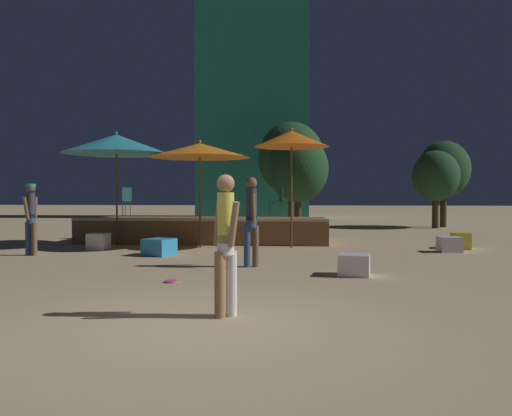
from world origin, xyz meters
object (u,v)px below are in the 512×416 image
object	(u,v)px
person_2	(226,240)
background_tree_2	(444,170)
patio_umbrella_1	(292,139)
bistro_chair_0	(125,198)
patio_umbrella_2	(200,150)
background_tree_3	(298,169)
cube_seat_2	(449,244)
cube_seat_4	(354,265)
person_1	(251,217)
background_tree_1	(291,158)
cube_seat_3	(159,247)
person_0	(31,215)
patio_umbrella_0	(116,144)
cube_seat_1	(461,241)
background_tree_0	(436,176)
bistro_chair_1	(279,199)
frisbee_disc	(171,281)
cube_seat_0	(98,242)

from	to	relation	value
person_2	background_tree_2	xyz separation A→B (m)	(7.34, 16.80, 1.64)
patio_umbrella_1	bistro_chair_0	xyz separation A→B (m)	(-5.45, 2.43, -1.63)
patio_umbrella_2	person_2	distance (m)	8.03
background_tree_2	background_tree_3	xyz separation A→B (m)	(-6.43, -1.98, -0.05)
cube_seat_2	cube_seat_4	xyz separation A→B (m)	(-2.81, -3.85, -0.00)
background_tree_2	person_1	bearing A→B (deg)	-120.16
patio_umbrella_1	background_tree_1	distance (m)	12.69
cube_seat_3	bistro_chair_0	bearing A→B (deg)	118.28
person_0	person_1	xyz separation A→B (m)	(5.38, -1.45, 0.03)
background_tree_2	background_tree_1	bearing A→B (deg)	152.20
background_tree_2	patio_umbrella_2	bearing A→B (deg)	-134.87
patio_umbrella_0	person_1	world-z (taller)	patio_umbrella_0
cube_seat_2	person_2	world-z (taller)	person_2
cube_seat_1	cube_seat_2	distance (m)	1.04
person_2	background_tree_1	world-z (taller)	background_tree_1
patio_umbrella_2	background_tree_2	bearing A→B (deg)	45.13
cube_seat_2	cube_seat_3	bearing A→B (deg)	-170.14
background_tree_0	background_tree_1	size ratio (longest dim) A/B	0.63
bistro_chair_0	bistro_chair_1	xyz separation A→B (m)	(5.04, -0.54, 0.00)
cube_seat_2	patio_umbrella_2	bearing A→B (deg)	174.55
frisbee_disc	background_tree_3	bearing A→B (deg)	80.39
cube_seat_2	background_tree_0	xyz separation A→B (m)	(2.10, 8.98, 2.03)
frisbee_disc	patio_umbrella_1	bearing A→B (deg)	70.55
cube_seat_0	frisbee_disc	size ratio (longest dim) A/B	2.28
patio_umbrella_1	person_2	xyz separation A→B (m)	(-0.71, -7.69, -2.03)
background_tree_0	cube_seat_0	bearing A→B (deg)	-140.46
bistro_chair_1	background_tree_0	world-z (taller)	background_tree_0
bistro_chair_1	background_tree_1	bearing A→B (deg)	159.03
cube_seat_3	person_2	size ratio (longest dim) A/B	0.48
person_1	frisbee_disc	distance (m)	2.39
cube_seat_2	background_tree_1	bearing A→B (deg)	107.09
bistro_chair_1	background_tree_2	distance (m)	10.17
patio_umbrella_1	cube_seat_1	distance (m)	5.29
bistro_chair_1	background_tree_0	xyz separation A→B (m)	(6.49, 6.43, 0.91)
patio_umbrella_2	cube_seat_4	world-z (taller)	patio_umbrella_2
patio_umbrella_1	cube_seat_3	xyz separation A→B (m)	(-3.13, -1.90, -2.74)
cube_seat_0	background_tree_3	world-z (taller)	background_tree_3
cube_seat_2	person_0	world-z (taller)	person_0
person_1	background_tree_1	distance (m)	16.48
patio_umbrella_0	patio_umbrella_2	size ratio (longest dim) A/B	1.10
patio_umbrella_2	background_tree_1	xyz separation A→B (m)	(2.36, 12.73, 0.69)
background_tree_2	background_tree_0	bearing A→B (deg)	-124.77
patio_umbrella_2	bistro_chair_0	world-z (taller)	patio_umbrella_2
cube_seat_4	background_tree_3	xyz separation A→B (m)	(-0.96, 11.66, 2.31)
background_tree_2	person_0	bearing A→B (deg)	-138.55
patio_umbrella_2	cube_seat_2	world-z (taller)	patio_umbrella_2
patio_umbrella_0	person_0	size ratio (longest dim) A/B	1.89
patio_umbrella_2	background_tree_3	distance (m)	7.68
cube_seat_4	bistro_chair_1	distance (m)	6.69
cube_seat_2	person_1	xyz separation A→B (m)	(-4.74, -2.95, 0.80)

